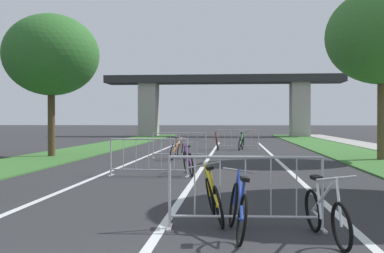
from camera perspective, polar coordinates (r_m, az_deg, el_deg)
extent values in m
cube|color=#386B2D|center=(26.08, -11.90, -2.65)|extent=(3.15, 52.14, 0.05)
cube|color=#386B2D|center=(25.56, 17.43, -2.73)|extent=(3.15, 52.14, 0.05)
cube|color=silver|center=(18.76, 1.82, -4.01)|extent=(0.14, 30.16, 0.01)
cube|color=silver|center=(18.81, 10.17, -4.01)|extent=(0.14, 30.16, 0.01)
cube|color=silver|center=(19.11, -6.40, -3.93)|extent=(0.14, 30.16, 0.01)
cube|color=#2D2D30|center=(46.86, 3.73, 5.60)|extent=(22.88, 3.17, 0.72)
cube|color=#9E9B93|center=(47.43, -5.15, 1.97)|extent=(1.71, 2.40, 5.17)
cube|color=#9E9B93|center=(47.11, 12.66, 1.97)|extent=(1.71, 2.40, 5.17)
cylinder|color=#4C3823|center=(21.17, -16.36, 0.30)|extent=(0.30, 0.30, 2.81)
ellipsoid|color=#2D6628|center=(21.35, -16.38, 8.16)|extent=(4.03, 4.03, 3.43)
cylinder|color=brown|center=(19.92, 21.69, 0.76)|extent=(0.40, 0.40, 3.17)
ellipsoid|color=#38702D|center=(20.18, 21.74, 9.95)|extent=(4.37, 4.37, 3.71)
cylinder|color=#ADADB2|center=(6.95, -2.69, -7.78)|extent=(0.04, 0.04, 1.05)
cube|color=#ADADB2|center=(7.04, -2.69, -11.89)|extent=(0.08, 0.44, 0.03)
cylinder|color=#ADADB2|center=(7.09, 15.22, -7.64)|extent=(0.04, 0.04, 1.05)
cube|color=#ADADB2|center=(7.18, 15.21, -11.67)|extent=(0.08, 0.44, 0.03)
cylinder|color=#ADADB2|center=(6.88, 6.36, -3.64)|extent=(2.17, 0.13, 0.04)
cylinder|color=#ADADB2|center=(6.99, 6.35, -10.60)|extent=(2.17, 0.13, 0.04)
cylinder|color=#ADADB2|center=(6.91, 0.32, -7.07)|extent=(0.02, 0.02, 0.87)
cylinder|color=#ADADB2|center=(6.91, 3.34, -7.08)|extent=(0.02, 0.02, 0.87)
cylinder|color=#ADADB2|center=(6.92, 6.36, -7.07)|extent=(0.02, 0.02, 0.87)
cylinder|color=#ADADB2|center=(6.95, 9.36, -7.03)|extent=(0.02, 0.02, 0.87)
cylinder|color=#ADADB2|center=(7.01, 12.32, -6.98)|extent=(0.02, 0.02, 0.87)
cylinder|color=#ADADB2|center=(13.67, -9.62, -3.60)|extent=(0.04, 0.04, 1.05)
cube|color=#ADADB2|center=(13.72, -9.61, -5.72)|extent=(0.08, 0.44, 0.03)
cylinder|color=#ADADB2|center=(13.18, -0.57, -3.75)|extent=(0.04, 0.04, 1.05)
cube|color=#ADADB2|center=(13.23, -0.57, -5.95)|extent=(0.08, 0.44, 0.03)
cylinder|color=#ADADB2|center=(13.35, -5.18, -1.52)|extent=(2.17, 0.15, 0.04)
cylinder|color=#ADADB2|center=(13.41, -5.17, -5.15)|extent=(2.17, 0.15, 0.04)
cylinder|color=#ADADB2|center=(13.56, -8.16, -3.25)|extent=(0.02, 0.02, 0.87)
cylinder|color=#ADADB2|center=(13.46, -6.68, -3.27)|extent=(0.02, 0.02, 0.87)
cylinder|color=#ADADB2|center=(13.37, -5.18, -3.30)|extent=(0.02, 0.02, 0.87)
cylinder|color=#ADADB2|center=(13.30, -3.66, -3.32)|extent=(0.02, 0.02, 0.87)
cylinder|color=#ADADB2|center=(13.23, -2.12, -3.34)|extent=(0.02, 0.02, 0.87)
cylinder|color=#ADADB2|center=(19.72, -4.66, -2.26)|extent=(0.04, 0.04, 1.05)
cube|color=#ADADB2|center=(19.75, -4.66, -3.74)|extent=(0.06, 0.44, 0.03)
cylinder|color=#ADADB2|center=(19.47, 1.65, -2.30)|extent=(0.04, 0.04, 1.05)
cube|color=#ADADB2|center=(19.50, 1.65, -3.80)|extent=(0.06, 0.44, 0.03)
cylinder|color=#ADADB2|center=(19.54, -1.53, -0.81)|extent=(2.17, 0.05, 0.04)
cylinder|color=#ADADB2|center=(19.58, -1.53, -3.29)|extent=(2.17, 0.05, 0.04)
cylinder|color=#ADADB2|center=(19.66, -3.62, -2.01)|extent=(0.02, 0.02, 0.87)
cylinder|color=#ADADB2|center=(19.60, -2.58, -2.02)|extent=(0.02, 0.02, 0.87)
cylinder|color=#ADADB2|center=(19.56, -1.53, -2.02)|extent=(0.02, 0.02, 0.87)
cylinder|color=#ADADB2|center=(19.52, -0.47, -2.03)|extent=(0.02, 0.02, 0.87)
cylinder|color=#ADADB2|center=(19.49, 0.59, -2.03)|extent=(0.02, 0.02, 0.87)
cylinder|color=#ADADB2|center=(25.78, 3.08, -1.56)|extent=(0.04, 0.04, 1.05)
cube|color=#ADADB2|center=(25.80, 3.08, -2.69)|extent=(0.08, 0.44, 0.03)
cylinder|color=#ADADB2|center=(25.69, 7.91, -1.57)|extent=(0.04, 0.04, 1.05)
cube|color=#ADADB2|center=(25.71, 7.91, -2.71)|extent=(0.08, 0.44, 0.03)
cylinder|color=#ADADB2|center=(25.69, 5.50, -0.44)|extent=(2.17, 0.15, 0.04)
cylinder|color=#ADADB2|center=(25.72, 5.49, -2.33)|extent=(2.17, 0.15, 0.04)
cylinder|color=#ADADB2|center=(25.74, 3.89, -1.36)|extent=(0.02, 0.02, 0.87)
cylinder|color=#ADADB2|center=(25.72, 4.69, -1.36)|extent=(0.02, 0.02, 0.87)
cylinder|color=#ADADB2|center=(25.70, 5.49, -1.37)|extent=(0.02, 0.02, 0.87)
cylinder|color=#ADADB2|center=(25.69, 6.30, -1.37)|extent=(0.02, 0.02, 0.87)
cylinder|color=#ADADB2|center=(25.68, 7.11, -1.37)|extent=(0.02, 0.02, 0.87)
torus|color=black|center=(24.75, 5.70, -2.10)|extent=(0.21, 0.68, 0.67)
torus|color=black|center=(25.76, 6.04, -1.99)|extent=(0.21, 0.68, 0.67)
cylinder|color=#1E7238|center=(25.21, 5.93, -1.36)|extent=(0.26, 0.99, 0.64)
cylinder|color=#1E7238|center=(25.02, 5.85, -1.48)|extent=(0.09, 0.13, 0.62)
cylinder|color=#1E7238|center=(24.91, 5.75, -2.14)|extent=(0.08, 0.33, 0.08)
cylinder|color=#1E7238|center=(25.72, 6.10, -1.32)|extent=(0.09, 0.10, 0.61)
cube|color=black|center=(24.97, 5.91, -0.78)|extent=(0.14, 0.25, 0.06)
cylinder|color=#99999E|center=(25.68, 6.15, -0.65)|extent=(0.55, 0.12, 0.08)
torus|color=black|center=(25.67, 3.04, -1.97)|extent=(0.16, 0.69, 0.69)
torus|color=black|center=(24.61, 2.98, -2.08)|extent=(0.16, 0.69, 0.69)
cylinder|color=red|center=(25.15, 2.90, -1.35)|extent=(0.12, 1.04, 0.63)
cylinder|color=red|center=(25.36, 2.93, -1.38)|extent=(0.15, 0.12, 0.65)
cylinder|color=red|center=(25.50, 3.04, -2.04)|extent=(0.04, 0.35, 0.08)
cylinder|color=red|center=(24.62, 2.87, -1.39)|extent=(0.14, 0.09, 0.60)
cube|color=black|center=(25.39, 2.81, -0.65)|extent=(0.11, 0.24, 0.06)
cylinder|color=#99999E|center=(24.64, 2.77, -0.70)|extent=(0.53, 0.03, 0.11)
torus|color=black|center=(18.63, -2.25, -3.01)|extent=(0.24, 0.69, 0.68)
torus|color=black|center=(19.54, -1.43, -2.84)|extent=(0.24, 0.69, 0.68)
cylinder|color=orange|center=(19.04, -1.75, -2.14)|extent=(0.27, 0.90, 0.56)
cylinder|color=orange|center=(18.87, -1.92, -2.28)|extent=(0.11, 0.13, 0.56)
cylinder|color=orange|center=(18.78, -2.12, -3.06)|extent=(0.07, 0.31, 0.08)
cylinder|color=orange|center=(19.49, -1.35, -2.07)|extent=(0.11, 0.11, 0.53)
cube|color=black|center=(18.81, -1.83, -1.45)|extent=(0.15, 0.25, 0.06)
cylinder|color=#99999E|center=(19.45, -1.27, -1.31)|extent=(0.53, 0.12, 0.10)
torus|color=black|center=(13.25, -0.12, -4.57)|extent=(0.26, 0.66, 0.66)
torus|color=black|center=(14.24, -0.77, -4.20)|extent=(0.26, 0.66, 0.66)
cylinder|color=#662884|center=(13.70, -0.55, -3.24)|extent=(0.33, 0.94, 0.59)
cylinder|color=#662884|center=(13.51, -0.41, -3.52)|extent=(0.08, 0.13, 0.55)
cylinder|color=#662884|center=(13.42, -0.22, -4.61)|extent=(0.10, 0.32, 0.08)
cylinder|color=#662884|center=(14.19, -0.86, -3.10)|extent=(0.08, 0.11, 0.56)
cube|color=black|center=(13.46, -0.49, -2.37)|extent=(0.16, 0.26, 0.06)
cylinder|color=#99999E|center=(14.15, -0.95, -1.99)|extent=(0.55, 0.16, 0.08)
torus|color=black|center=(6.03, 5.94, -11.02)|extent=(0.19, 0.66, 0.65)
torus|color=black|center=(7.09, 4.96, -9.23)|extent=(0.19, 0.66, 0.65)
cylinder|color=#1E389E|center=(6.49, 5.75, -7.90)|extent=(0.07, 1.06, 0.54)
cylinder|color=#1E389E|center=(6.29, 5.90, -8.54)|extent=(0.13, 0.12, 0.53)
cylinder|color=#1E389E|center=(6.20, 5.73, -10.91)|extent=(0.07, 0.35, 0.08)
cylinder|color=#1E389E|center=(7.03, 5.27, -7.24)|extent=(0.12, 0.09, 0.51)
cube|color=black|center=(6.22, 6.28, -6.22)|extent=(0.13, 0.25, 0.06)
cylinder|color=#99999E|center=(6.98, 5.59, -5.21)|extent=(0.47, 0.07, 0.09)
torus|color=black|center=(6.96, 14.16, -9.66)|extent=(0.20, 0.61, 0.60)
torus|color=black|center=(6.02, 17.34, -11.31)|extent=(0.20, 0.61, 0.60)
cylinder|color=silver|center=(6.46, 15.36, -7.92)|extent=(0.16, 0.99, 0.60)
cylinder|color=silver|center=(6.65, 14.83, -8.21)|extent=(0.11, 0.11, 0.54)
cylinder|color=silver|center=(6.82, 14.62, -10.08)|extent=(0.09, 0.33, 0.07)
cylinder|color=silver|center=(5.98, 17.05, -8.62)|extent=(0.10, 0.09, 0.57)
cube|color=black|center=(6.64, 14.55, -5.90)|extent=(0.14, 0.25, 0.06)
cylinder|color=#99999E|center=(5.96, 16.76, -5.89)|extent=(0.49, 0.11, 0.07)
torus|color=black|center=(6.96, 3.18, -9.53)|extent=(0.26, 0.65, 0.63)
torus|color=black|center=(7.94, 2.19, -8.25)|extent=(0.26, 0.65, 0.63)
cylinder|color=gold|center=(7.38, 2.30, -6.90)|extent=(0.30, 0.95, 0.55)
cylinder|color=gold|center=(7.19, 2.50, -7.20)|extent=(0.15, 0.14, 0.59)
cylinder|color=gold|center=(7.12, 3.04, -9.48)|extent=(0.07, 0.33, 0.07)
cylinder|color=gold|center=(7.87, 1.86, -6.42)|extent=(0.13, 0.11, 0.52)
cube|color=black|center=(7.12, 2.10, -4.91)|extent=(0.15, 0.25, 0.07)
cylinder|color=#99999E|center=(7.81, 1.53, -4.56)|extent=(0.52, 0.12, 0.12)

